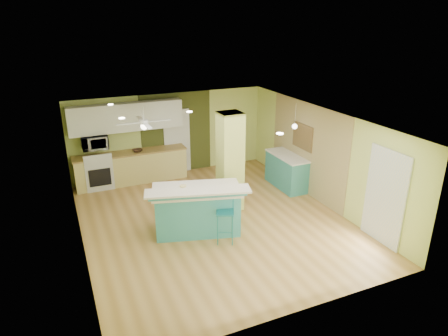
{
  "coord_description": "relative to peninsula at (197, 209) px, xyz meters",
  "views": [
    {
      "loc": [
        -3.21,
        -7.93,
        4.63
      ],
      "look_at": [
        0.44,
        0.4,
        1.16
      ],
      "focal_mm": 32.0,
      "sensor_mm": 36.0,
      "label": 1
    }
  ],
  "objects": [
    {
      "name": "canister",
      "position": [
        -0.34,
        -0.08,
        0.57
      ],
      "size": [
        0.14,
        0.14,
        0.18
      ],
      "primitive_type": "cylinder",
      "color": "gold",
      "rests_on": "peninsula"
    },
    {
      "name": "kitchen_run",
      "position": [
        -0.78,
        3.48,
        -0.08
      ],
      "size": [
        3.25,
        0.63,
        0.94
      ],
      "color": "#D5C36F",
      "rests_on": "floor"
    },
    {
      "name": "column",
      "position": [
        1.17,
        0.78,
        0.7
      ],
      "size": [
        0.55,
        0.55,
        2.5
      ],
      "primitive_type": "cube",
      "color": "#B4BC57",
      "rests_on": "floor"
    },
    {
      "name": "interior_door",
      "position": [
        0.72,
        3.74,
        0.45
      ],
      "size": [
        0.82,
        0.05,
        2.0
      ],
      "primitive_type": "cube",
      "color": "white",
      "rests_on": "floor"
    },
    {
      "name": "ceiling",
      "position": [
        0.52,
        0.28,
        1.95
      ],
      "size": [
        6.0,
        7.0,
        0.01
      ],
      "primitive_type": "cube",
      "color": "white",
      "rests_on": "wall_back"
    },
    {
      "name": "side_counter",
      "position": [
        3.22,
        1.36,
        -0.07
      ],
      "size": [
        0.63,
        1.49,
        0.96
      ],
      "color": "teal",
      "rests_on": "floor"
    },
    {
      "name": "bar_stool",
      "position": [
        0.41,
        -0.63,
        0.2
      ],
      "size": [
        0.49,
        0.49,
        1.13
      ],
      "rotation": [
        0.0,
        0.0,
        -0.42
      ],
      "color": "teal",
      "rests_on": "floor"
    },
    {
      "name": "pendant_lamp",
      "position": [
        3.17,
        1.03,
        1.33
      ],
      "size": [
        0.14,
        0.14,
        0.69
      ],
      "color": "white",
      "rests_on": "ceiling"
    },
    {
      "name": "wall_back",
      "position": [
        0.52,
        3.78,
        0.7
      ],
      "size": [
        6.0,
        0.01,
        2.5
      ],
      "primitive_type": "cube",
      "color": "#CDDD76",
      "rests_on": "floor"
    },
    {
      "name": "upper_cabinets",
      "position": [
        -0.78,
        3.6,
        1.4
      ],
      "size": [
        3.2,
        0.34,
        0.8
      ],
      "primitive_type": "cube",
      "color": "white",
      "rests_on": "wall_back"
    },
    {
      "name": "olive_accent",
      "position": [
        0.72,
        3.77,
        0.7
      ],
      "size": [
        2.2,
        0.02,
        2.5
      ],
      "primitive_type": "cube",
      "color": "#40461C",
      "rests_on": "floor"
    },
    {
      "name": "wood_panel",
      "position": [
        3.51,
        0.88,
        0.7
      ],
      "size": [
        0.02,
        3.4,
        2.5
      ],
      "primitive_type": "cube",
      "color": "#988356",
      "rests_on": "floor"
    },
    {
      "name": "french_door",
      "position": [
        3.49,
        -2.02,
        0.5
      ],
      "size": [
        0.04,
        1.08,
        2.1
      ],
      "primitive_type": "cube",
      "color": "silver",
      "rests_on": "floor"
    },
    {
      "name": "wall_left",
      "position": [
        -2.49,
        0.28,
        0.7
      ],
      "size": [
        0.01,
        7.0,
        2.5
      ],
      "primitive_type": "cube",
      "color": "#CDDD76",
      "rests_on": "floor"
    },
    {
      "name": "peninsula",
      "position": [
        0.0,
        0.0,
        0.0
      ],
      "size": [
        2.34,
        1.7,
        1.19
      ],
      "rotation": [
        0.0,
        0.0,
        -0.27
      ],
      "color": "teal",
      "rests_on": "floor"
    },
    {
      "name": "wall_front",
      "position": [
        0.52,
        -3.23,
        0.7
      ],
      "size": [
        6.0,
        0.01,
        2.5
      ],
      "primitive_type": "cube",
      "color": "#CDDD76",
      "rests_on": "floor"
    },
    {
      "name": "ceiling_fan",
      "position": [
        -0.58,
        2.28,
        1.53
      ],
      "size": [
        1.41,
        1.41,
        0.61
      ],
      "color": "white",
      "rests_on": "ceiling"
    },
    {
      "name": "microwave",
      "position": [
        -1.73,
        3.48,
        0.8
      ],
      "size": [
        0.7,
        0.48,
        0.39
      ],
      "primitive_type": "imported",
      "color": "white",
      "rests_on": "wall_back"
    },
    {
      "name": "fruit_bowl",
      "position": [
        -0.59,
        3.42,
        0.42
      ],
      "size": [
        0.33,
        0.33,
        0.07
      ],
      "primitive_type": "imported",
      "rotation": [
        0.0,
        0.0,
        0.18
      ],
      "color": "#342015",
      "rests_on": "kitchen_run"
    },
    {
      "name": "stove",
      "position": [
        -1.73,
        3.47,
        -0.09
      ],
      "size": [
        0.76,
        0.66,
        1.08
      ],
      "color": "silver",
      "rests_on": "floor"
    },
    {
      "name": "floor",
      "position": [
        0.52,
        0.28,
        -0.56
      ],
      "size": [
        6.0,
        7.0,
        0.01
      ],
      "primitive_type": "cube",
      "color": "#9F7237",
      "rests_on": "ground"
    },
    {
      "name": "wall_right",
      "position": [
        3.52,
        0.28,
        0.7
      ],
      "size": [
        0.01,
        7.0,
        2.5
      ],
      "primitive_type": "cube",
      "color": "#CDDD76",
      "rests_on": "floor"
    },
    {
      "name": "wall_decor",
      "position": [
        3.48,
        1.08,
        1.0
      ],
      "size": [
        0.03,
        0.9,
        0.7
      ],
      "primitive_type": "cube",
      "color": "brown",
      "rests_on": "wood_panel"
    }
  ]
}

